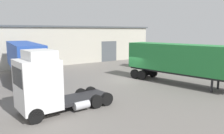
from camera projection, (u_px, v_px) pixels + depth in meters
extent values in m
plane|color=slate|center=(127.00, 80.00, 24.33)|extent=(60.00, 60.00, 0.00)
cube|color=#B7B2A3|center=(65.00, 45.00, 37.83)|extent=(31.82, 6.39, 5.97)
cube|color=#474C51|center=(65.00, 27.00, 37.32)|extent=(32.32, 6.89, 0.25)
cube|color=#4C5156|center=(29.00, 56.00, 31.54)|extent=(3.20, 0.08, 3.60)
cube|color=#4C5156|center=(109.00, 51.00, 39.36)|extent=(3.20, 0.08, 3.60)
cube|color=silver|center=(38.00, 84.00, 13.80)|extent=(2.54, 2.63, 3.19)
cube|color=silver|center=(39.00, 55.00, 13.61)|extent=(1.80, 2.19, 0.60)
cube|color=black|center=(17.00, 77.00, 12.99)|extent=(0.20, 2.10, 1.15)
cube|color=#232326|center=(82.00, 98.00, 15.95)|extent=(4.03, 2.22, 0.24)
cylinder|color=#B2B2B7|center=(82.00, 105.00, 14.84)|extent=(1.13, 0.62, 0.56)
cylinder|color=black|center=(35.00, 116.00, 12.84)|extent=(0.97, 0.35, 0.95)
cylinder|color=black|center=(24.00, 106.00, 14.56)|extent=(0.97, 0.35, 0.95)
cylinder|color=black|center=(97.00, 101.00, 15.45)|extent=(0.97, 0.35, 0.95)
cylinder|color=black|center=(81.00, 94.00, 17.17)|extent=(0.97, 0.35, 0.95)
cylinder|color=black|center=(107.00, 99.00, 15.99)|extent=(0.97, 0.35, 0.95)
cylinder|color=black|center=(91.00, 92.00, 17.71)|extent=(0.97, 0.35, 0.95)
cube|color=#28843D|center=(180.00, 58.00, 22.02)|extent=(4.65, 11.75, 2.75)
cube|color=#232326|center=(180.00, 72.00, 22.27)|extent=(3.91, 11.61, 0.24)
cube|color=#232326|center=(218.00, 83.00, 20.49)|extent=(0.19, 0.19, 1.11)
cube|color=#232326|center=(212.00, 86.00, 19.36)|extent=(0.19, 0.19, 1.11)
cylinder|color=black|center=(153.00, 73.00, 25.88)|extent=(0.50, 1.11, 1.07)
cylinder|color=black|center=(142.00, 75.00, 24.33)|extent=(0.50, 1.11, 1.07)
cylinder|color=black|center=(146.00, 71.00, 26.57)|extent=(0.50, 1.11, 1.07)
cylinder|color=black|center=(135.00, 74.00, 25.03)|extent=(0.50, 1.11, 1.07)
cube|color=#2347A3|center=(24.00, 56.00, 23.66)|extent=(3.52, 12.00, 2.80)
cube|color=#232326|center=(25.00, 70.00, 23.91)|extent=(2.78, 11.94, 0.24)
cube|color=#232326|center=(14.00, 71.00, 26.82)|extent=(0.17, 0.17, 1.11)
cube|color=#232326|center=(27.00, 70.00, 27.60)|extent=(0.17, 0.17, 1.11)
cylinder|color=black|center=(19.00, 85.00, 19.95)|extent=(0.39, 1.10, 1.08)
cylinder|color=black|center=(44.00, 82.00, 21.02)|extent=(0.39, 1.10, 1.08)
cylinder|color=black|center=(20.00, 87.00, 19.09)|extent=(0.39, 1.10, 1.08)
cylinder|color=black|center=(46.00, 84.00, 20.16)|extent=(0.39, 1.10, 1.08)
cube|color=#28843D|center=(151.00, 58.00, 32.32)|extent=(4.44, 5.54, 2.22)
cube|color=#28843D|center=(137.00, 61.00, 33.35)|extent=(2.18, 1.81, 0.90)
cube|color=black|center=(139.00, 54.00, 33.01)|extent=(1.48, 0.94, 0.80)
cylinder|color=black|center=(138.00, 65.00, 32.48)|extent=(0.63, 0.77, 0.72)
cylinder|color=black|center=(141.00, 64.00, 34.01)|extent=(0.63, 0.77, 0.72)
cylinder|color=black|center=(162.00, 67.00, 30.99)|extent=(0.63, 0.77, 0.72)
cylinder|color=black|center=(165.00, 65.00, 32.52)|extent=(0.63, 0.77, 0.72)
cone|color=#665B4C|center=(196.00, 64.00, 29.93)|extent=(2.74, 2.74, 1.87)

